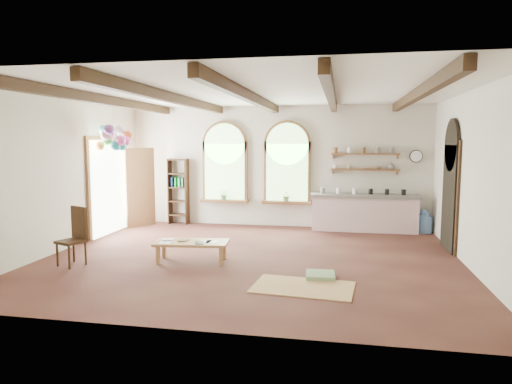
% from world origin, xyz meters
% --- Properties ---
extents(floor, '(8.00, 8.00, 0.00)m').
position_xyz_m(floor, '(0.00, 0.00, 0.00)').
color(floor, '#542E22').
rests_on(floor, ground).
extents(ceiling_beams, '(6.20, 6.80, 0.18)m').
position_xyz_m(ceiling_beams, '(0.00, 0.00, 3.10)').
color(ceiling_beams, '#341F10').
rests_on(ceiling_beams, ceiling).
extents(window_left, '(1.30, 0.28, 2.20)m').
position_xyz_m(window_left, '(-1.40, 3.43, 1.63)').
color(window_left, brown).
rests_on(window_left, floor).
extents(window_right, '(1.30, 0.28, 2.20)m').
position_xyz_m(window_right, '(0.30, 3.43, 1.63)').
color(window_right, brown).
rests_on(window_right, floor).
extents(left_doorway, '(0.10, 1.90, 2.50)m').
position_xyz_m(left_doorway, '(-3.95, 1.80, 1.15)').
color(left_doorway, brown).
rests_on(left_doorway, floor).
extents(right_doorway, '(0.10, 1.30, 2.40)m').
position_xyz_m(right_doorway, '(3.95, 1.50, 1.10)').
color(right_doorway, black).
rests_on(right_doorway, floor).
extents(kitchen_counter, '(2.68, 0.62, 0.94)m').
position_xyz_m(kitchen_counter, '(2.30, 3.20, 0.48)').
color(kitchen_counter, beige).
rests_on(kitchen_counter, floor).
extents(wall_shelf_lower, '(1.70, 0.24, 0.04)m').
position_xyz_m(wall_shelf_lower, '(2.30, 3.38, 1.55)').
color(wall_shelf_lower, brown).
rests_on(wall_shelf_lower, wall_back).
extents(wall_shelf_upper, '(1.70, 0.24, 0.04)m').
position_xyz_m(wall_shelf_upper, '(2.30, 3.38, 1.95)').
color(wall_shelf_upper, brown).
rests_on(wall_shelf_upper, wall_back).
extents(wall_clock, '(0.32, 0.04, 0.32)m').
position_xyz_m(wall_clock, '(3.55, 3.45, 1.90)').
color(wall_clock, black).
rests_on(wall_clock, wall_back).
extents(bookshelf, '(0.53, 0.32, 1.80)m').
position_xyz_m(bookshelf, '(-2.70, 3.32, 0.90)').
color(bookshelf, '#341F10').
rests_on(bookshelf, floor).
extents(coffee_table, '(1.44, 0.79, 0.39)m').
position_xyz_m(coffee_table, '(-1.05, -0.46, 0.35)').
color(coffee_table, '#A87D4D').
rests_on(coffee_table, floor).
extents(side_chair, '(0.55, 0.55, 1.08)m').
position_xyz_m(side_chair, '(-3.13, -1.11, 0.31)').
color(side_chair, '#341F10').
rests_on(side_chair, floor).
extents(floor_mat, '(1.64, 1.10, 0.02)m').
position_xyz_m(floor_mat, '(1.16, -1.62, 0.01)').
color(floor_mat, tan).
rests_on(floor_mat, floor).
extents(floor_cushion, '(0.51, 0.51, 0.08)m').
position_xyz_m(floor_cushion, '(1.40, -1.06, 0.04)').
color(floor_cushion, gray).
rests_on(floor_cushion, floor).
extents(water_jug_a, '(0.31, 0.31, 0.60)m').
position_xyz_m(water_jug_a, '(3.75, 3.20, 0.26)').
color(water_jug_a, '#527CB0').
rests_on(water_jug_a, floor).
extents(water_jug_b, '(0.28, 0.28, 0.54)m').
position_xyz_m(water_jug_b, '(3.82, 3.20, 0.23)').
color(water_jug_b, '#527CB0').
rests_on(water_jug_b, floor).
extents(balloon_cluster, '(0.76, 0.82, 1.15)m').
position_xyz_m(balloon_cluster, '(-3.41, 1.13, 2.33)').
color(balloon_cluster, white).
rests_on(balloon_cluster, floor).
extents(table_book, '(0.17, 0.24, 0.02)m').
position_xyz_m(table_book, '(-1.31, -0.44, 0.40)').
color(table_book, olive).
rests_on(table_book, coffee_table).
extents(tablet, '(0.23, 0.28, 0.01)m').
position_xyz_m(tablet, '(-0.86, -0.57, 0.40)').
color(tablet, black).
rests_on(tablet, coffee_table).
extents(potted_plant_left, '(0.27, 0.23, 0.30)m').
position_xyz_m(potted_plant_left, '(-1.40, 3.32, 0.85)').
color(potted_plant_left, '#598C4C').
rests_on(potted_plant_left, window_left).
extents(potted_plant_right, '(0.27, 0.23, 0.30)m').
position_xyz_m(potted_plant_right, '(0.30, 3.32, 0.85)').
color(potted_plant_right, '#598C4C').
rests_on(potted_plant_right, window_right).
extents(shelf_cup_a, '(0.12, 0.10, 0.10)m').
position_xyz_m(shelf_cup_a, '(1.55, 3.38, 1.62)').
color(shelf_cup_a, white).
rests_on(shelf_cup_a, wall_shelf_lower).
extents(shelf_cup_b, '(0.10, 0.10, 0.09)m').
position_xyz_m(shelf_cup_b, '(1.90, 3.38, 1.62)').
color(shelf_cup_b, beige).
rests_on(shelf_cup_b, wall_shelf_lower).
extents(shelf_bowl_a, '(0.22, 0.22, 0.05)m').
position_xyz_m(shelf_bowl_a, '(2.25, 3.38, 1.60)').
color(shelf_bowl_a, beige).
rests_on(shelf_bowl_a, wall_shelf_lower).
extents(shelf_bowl_b, '(0.20, 0.20, 0.06)m').
position_xyz_m(shelf_bowl_b, '(2.60, 3.38, 1.60)').
color(shelf_bowl_b, '#8C664C').
rests_on(shelf_bowl_b, wall_shelf_lower).
extents(shelf_vase, '(0.18, 0.18, 0.19)m').
position_xyz_m(shelf_vase, '(2.95, 3.38, 1.67)').
color(shelf_vase, slate).
rests_on(shelf_vase, wall_shelf_lower).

